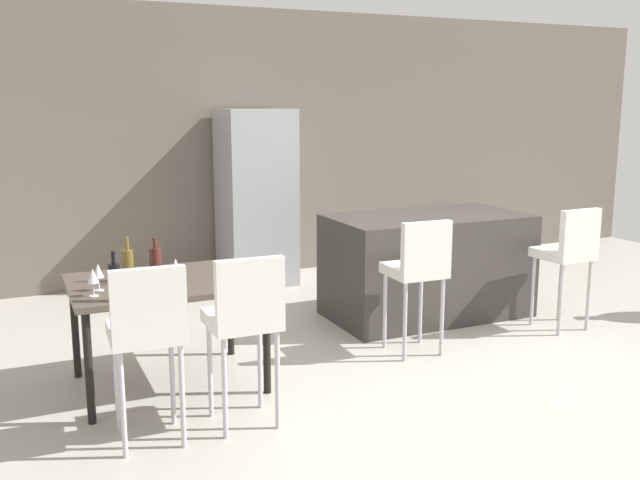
% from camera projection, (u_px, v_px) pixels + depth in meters
% --- Properties ---
extents(ground_plane, '(10.00, 10.00, 0.00)m').
position_uv_depth(ground_plane, '(424.00, 347.00, 5.63)').
color(ground_plane, '#ADA89E').
extents(back_wall, '(10.00, 0.12, 2.90)m').
position_uv_depth(back_wall, '(286.00, 144.00, 7.99)').
color(back_wall, '#665B51').
rests_on(back_wall, ground_plane).
extents(kitchen_island, '(1.76, 0.94, 0.92)m').
position_uv_depth(kitchen_island, '(427.00, 265.00, 6.40)').
color(kitchen_island, '#383330').
rests_on(kitchen_island, ground_plane).
extents(bar_chair_left, '(0.41, 0.41, 1.05)m').
position_uv_depth(bar_chair_left, '(418.00, 266.00, 5.34)').
color(bar_chair_left, silver).
rests_on(bar_chair_left, ground_plane).
extents(bar_chair_middle, '(0.42, 0.42, 1.05)m').
position_uv_depth(bar_chair_middle, '(569.00, 249.00, 5.93)').
color(bar_chair_middle, silver).
rests_on(bar_chair_middle, ground_plane).
extents(dining_table, '(1.24, 0.93, 0.74)m').
position_uv_depth(dining_table, '(166.00, 290.00, 4.75)').
color(dining_table, '#4C4238').
rests_on(dining_table, ground_plane).
extents(dining_chair_near, '(0.42, 0.42, 1.05)m').
position_uv_depth(dining_chair_near, '(147.00, 326.00, 3.89)').
color(dining_chair_near, silver).
rests_on(dining_chair_near, ground_plane).
extents(dining_chair_far, '(0.40, 0.40, 1.05)m').
position_uv_depth(dining_chair_far, '(245.00, 314.00, 4.11)').
color(dining_chair_far, silver).
rests_on(dining_chair_far, ground_plane).
extents(wine_bottle_end, '(0.07, 0.07, 0.30)m').
position_uv_depth(wine_bottle_end, '(115.00, 282.00, 4.21)').
color(wine_bottle_end, black).
rests_on(wine_bottle_end, dining_table).
extents(wine_bottle_far, '(0.07, 0.07, 0.30)m').
position_uv_depth(wine_bottle_far, '(128.00, 265.00, 4.68)').
color(wine_bottle_far, brown).
rests_on(wine_bottle_far, dining_table).
extents(wine_bottle_inner, '(0.08, 0.08, 0.31)m').
position_uv_depth(wine_bottle_inner, '(156.00, 265.00, 4.62)').
color(wine_bottle_inner, '#471E19').
rests_on(wine_bottle_inner, dining_table).
extents(wine_glass_left, '(0.07, 0.07, 0.17)m').
position_uv_depth(wine_glass_left, '(93.00, 276.00, 4.32)').
color(wine_glass_left, silver).
rests_on(wine_glass_left, dining_table).
extents(wine_glass_middle, '(0.07, 0.07, 0.17)m').
position_uv_depth(wine_glass_middle, '(98.00, 271.00, 4.45)').
color(wine_glass_middle, silver).
rests_on(wine_glass_middle, dining_table).
extents(wine_glass_right, '(0.07, 0.07, 0.17)m').
position_uv_depth(wine_glass_right, '(176.00, 266.00, 4.59)').
color(wine_glass_right, silver).
rests_on(wine_glass_right, dining_table).
extents(refrigerator, '(0.72, 0.68, 1.84)m').
position_uv_depth(refrigerator, '(256.00, 197.00, 7.49)').
color(refrigerator, '#939699').
rests_on(refrigerator, ground_plane).
extents(potted_plant, '(0.33, 0.33, 0.53)m').
position_uv_depth(potted_plant, '(468.00, 236.00, 8.70)').
color(potted_plant, '#38383D').
rests_on(potted_plant, ground_plane).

